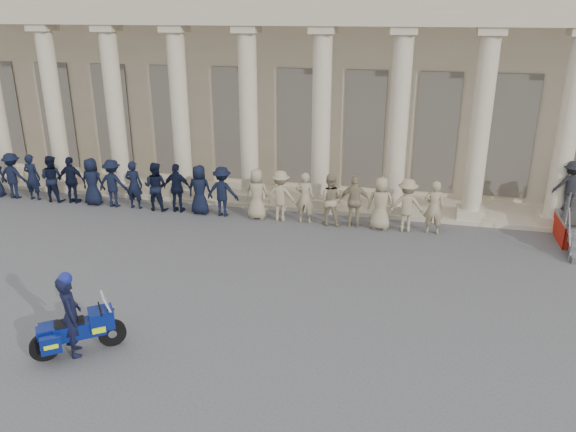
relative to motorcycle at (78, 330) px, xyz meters
The scene contains 5 objects.
ground 2.87m from the motorcycle, 46.77° to the left, with size 90.00×90.00×0.00m, color #4A4A4D.
building 17.38m from the motorcycle, 83.44° to the left, with size 40.00×12.50×9.00m.
officer_rank 8.84m from the motorcycle, 102.61° to the left, with size 18.75×0.66×1.75m.
motorcycle is the anchor object (origin of this frame).
rider 0.40m from the motorcycle, 141.07° to the right, with size 0.74×0.77×1.87m.
Camera 1 is at (4.67, -10.87, 6.78)m, focal length 35.00 mm.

